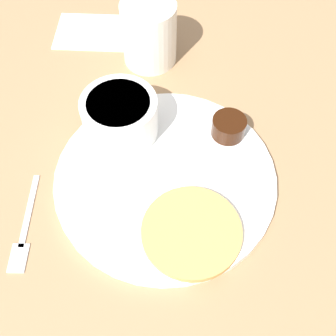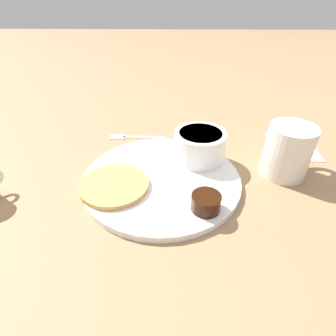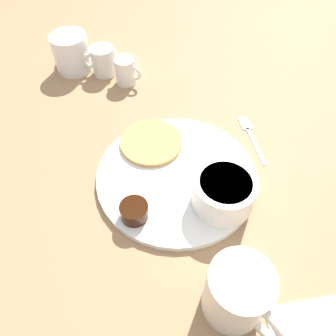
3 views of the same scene
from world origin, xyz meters
name	(u,v)px [view 3 (image 3 of 3)]	position (x,y,z in m)	size (l,w,h in m)	color
ground_plane	(176,178)	(0.00, 0.00, 0.00)	(4.00, 4.00, 0.00)	#93704C
plate	(176,176)	(0.00, 0.00, 0.01)	(0.28, 0.28, 0.01)	white
pancake_stack	(151,142)	(-0.03, 0.08, 0.02)	(0.12, 0.12, 0.01)	tan
bowl	(224,192)	(0.06, -0.07, 0.04)	(0.10, 0.10, 0.06)	white
syrup_cup	(134,211)	(-0.08, -0.07, 0.03)	(0.05, 0.05, 0.03)	black
butter_ramekin	(223,207)	(0.06, -0.09, 0.03)	(0.05, 0.05, 0.05)	white
coffee_mug	(238,294)	(0.03, -0.23, 0.05)	(0.08, 0.11, 0.10)	silver
creamer_pitcher_near	(126,71)	(-0.06, 0.29, 0.03)	(0.06, 0.05, 0.06)	white
creamer_pitcher_far	(103,61)	(-0.11, 0.34, 0.03)	(0.08, 0.05, 0.07)	white
fork	(250,134)	(0.17, 0.08, 0.00)	(0.02, 0.13, 0.00)	silver
napkin	(318,336)	(0.13, -0.29, 0.00)	(0.12, 0.09, 0.00)	white
second_mug	(71,52)	(-0.18, 0.37, 0.04)	(0.08, 0.11, 0.09)	white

